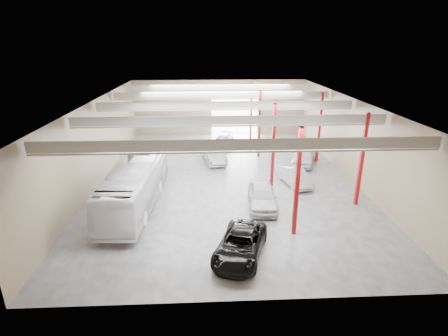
{
  "coord_description": "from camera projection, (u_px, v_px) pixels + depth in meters",
  "views": [
    {
      "loc": [
        -1.61,
        -29.36,
        11.59
      ],
      "look_at": [
        -0.34,
        -3.55,
        2.2
      ],
      "focal_mm": 28.0,
      "sensor_mm": 36.0,
      "label": 1
    }
  ],
  "objects": [
    {
      "name": "black_sedan",
      "position": [
        240.0,
        245.0,
        19.82
      ],
      "size": [
        3.93,
        5.74,
        1.46
      ],
      "primitive_type": "imported",
      "rotation": [
        0.0,
        0.0,
        -0.32
      ],
      "color": "black",
      "rests_on": "ground"
    },
    {
      "name": "coach_bus",
      "position": [
        136.0,
        185.0,
        25.73
      ],
      "size": [
        3.48,
        12.0,
        3.3
      ],
      "primitive_type": "imported",
      "rotation": [
        0.0,
        0.0,
        -0.06
      ],
      "color": "white",
      "rests_on": "ground"
    },
    {
      "name": "depot_shell",
      "position": [
        227.0,
        122.0,
        30.36
      ],
      "size": [
        22.12,
        32.12,
        7.06
      ],
      "color": "#3F3F44",
      "rests_on": "ground"
    },
    {
      "name": "car_row_c",
      "position": [
        223.0,
        141.0,
        40.48
      ],
      "size": [
        3.21,
        5.04,
        1.36
      ],
      "primitive_type": "imported",
      "rotation": [
        0.0,
        0.0,
        -0.3
      ],
      "color": "slate",
      "rests_on": "ground"
    },
    {
      "name": "car_right_far",
      "position": [
        303.0,
        156.0,
        34.86
      ],
      "size": [
        3.59,
        5.42,
        1.71
      ],
      "primitive_type": "imported",
      "rotation": [
        0.0,
        0.0,
        -0.34
      ],
      "color": "silver",
      "rests_on": "ground"
    },
    {
      "name": "car_row_a",
      "position": [
        262.0,
        196.0,
        25.78
      ],
      "size": [
        2.36,
        5.14,
        1.71
      ],
      "primitive_type": "imported",
      "rotation": [
        0.0,
        0.0,
        -0.07
      ],
      "color": "silver",
      "rests_on": "ground"
    },
    {
      "name": "car_row_b",
      "position": [
        214.0,
        154.0,
        35.49
      ],
      "size": [
        2.72,
        5.32,
        1.67
      ],
      "primitive_type": "imported",
      "rotation": [
        0.0,
        0.0,
        0.2
      ],
      "color": "#A5A4A9",
      "rests_on": "ground"
    },
    {
      "name": "car_right_near",
      "position": [
        294.0,
        176.0,
        29.92
      ],
      "size": [
        2.45,
        4.63,
        1.45
      ],
      "primitive_type": "imported",
      "rotation": [
        0.0,
        0.0,
        0.22
      ],
      "color": "#BCBCC1",
      "rests_on": "ground"
    }
  ]
}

